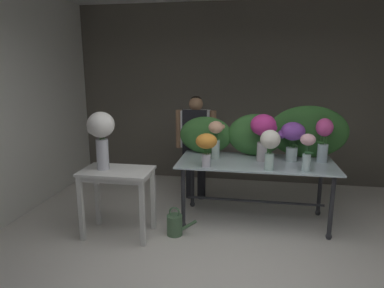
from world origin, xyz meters
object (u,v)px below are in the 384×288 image
(display_table_glass, at_px, (255,171))
(vase_white_roses_tall, at_px, (101,133))
(vase_peach_tulips, at_px, (216,136))
(vase_fuchsia_peonies, at_px, (324,137))
(vase_ivory_freesia, at_px, (270,144))
(vase_blush_ranunculus, at_px, (307,150))
(vase_sunset_snapdragons, at_px, (206,145))
(side_table_white, at_px, (117,180))
(vase_magenta_lilies, at_px, (263,130))
(watering_can, at_px, (175,225))
(vase_violet_roses, at_px, (292,136))
(florist, at_px, (196,137))

(display_table_glass, relative_size, vase_white_roses_tall, 2.90)
(vase_peach_tulips, relative_size, vase_fuchsia_peonies, 0.89)
(vase_ivory_freesia, xyz_separation_m, vase_blush_ranunculus, (0.40, 0.01, -0.04))
(vase_ivory_freesia, relative_size, vase_sunset_snapdragons, 1.16)
(side_table_white, relative_size, vase_magenta_lilies, 1.36)
(vase_magenta_lilies, relative_size, vase_ivory_freesia, 1.27)
(vase_peach_tulips, bearing_deg, watering_can, -124.46)
(vase_violet_roses, bearing_deg, vase_ivory_freesia, -123.45)
(vase_magenta_lilies, distance_m, watering_can, 1.54)
(florist, relative_size, vase_peach_tulips, 3.18)
(florist, bearing_deg, vase_blush_ranunculus, -34.81)
(florist, xyz_separation_m, vase_peach_tulips, (0.35, -0.59, 0.14))
(side_table_white, relative_size, vase_blush_ranunculus, 1.86)
(watering_can, bearing_deg, florist, 87.50)
(vase_magenta_lilies, relative_size, watering_can, 1.64)
(florist, distance_m, vase_sunset_snapdragons, 1.02)
(vase_magenta_lilies, xyz_separation_m, vase_fuchsia_peonies, (0.72, 0.07, -0.08))
(vase_violet_roses, xyz_separation_m, vase_fuchsia_peonies, (0.37, 0.01, -0.00))
(vase_violet_roses, height_order, vase_peach_tulips, vase_violet_roses)
(side_table_white, relative_size, vase_ivory_freesia, 1.73)
(display_table_glass, height_order, vase_sunset_snapdragons, vase_sunset_snapdragons)
(watering_can, bearing_deg, vase_peach_tulips, 55.54)
(vase_ivory_freesia, bearing_deg, vase_magenta_lilies, 99.95)
(vase_peach_tulips, distance_m, vase_sunset_snapdragons, 0.39)
(vase_violet_roses, bearing_deg, vase_peach_tulips, -177.32)
(vase_magenta_lilies, height_order, watering_can, vase_magenta_lilies)
(side_table_white, bearing_deg, vase_sunset_snapdragons, 16.86)
(florist, bearing_deg, display_table_glass, -37.35)
(side_table_white, distance_m, vase_fuchsia_peonies, 2.48)
(vase_peach_tulips, height_order, watering_can, vase_peach_tulips)
(florist, distance_m, vase_violet_roses, 1.40)
(vase_peach_tulips, bearing_deg, vase_blush_ranunculus, -19.88)
(display_table_glass, bearing_deg, side_table_white, -158.08)
(vase_ivory_freesia, bearing_deg, vase_peach_tulips, 148.86)
(display_table_glass, xyz_separation_m, vase_magenta_lilies, (0.07, 0.04, 0.51))
(vase_fuchsia_peonies, bearing_deg, vase_sunset_snapdragons, -162.00)
(florist, distance_m, vase_magenta_lilies, 1.13)
(vase_magenta_lilies, distance_m, vase_ivory_freesia, 0.39)
(vase_sunset_snapdragons, bearing_deg, display_table_glass, 29.78)
(watering_can, bearing_deg, vase_magenta_lilies, 30.28)
(vase_sunset_snapdragons, distance_m, vase_white_roses_tall, 1.18)
(vase_peach_tulips, xyz_separation_m, vase_white_roses_tall, (-1.20, -0.68, 0.14))
(vase_ivory_freesia, bearing_deg, vase_white_roses_tall, -170.90)
(florist, xyz_separation_m, vase_sunset_snapdragons, (0.28, -0.97, 0.12))
(vase_blush_ranunculus, height_order, watering_can, vase_blush_ranunculus)
(vase_violet_roses, distance_m, vase_white_roses_tall, 2.25)
(side_table_white, relative_size, vase_fuchsia_peonies, 1.47)
(display_table_glass, distance_m, vase_sunset_snapdragons, 0.76)
(vase_magenta_lilies, relative_size, vase_peach_tulips, 1.21)
(vase_violet_roses, xyz_separation_m, watering_can, (-1.32, -0.63, -0.97))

